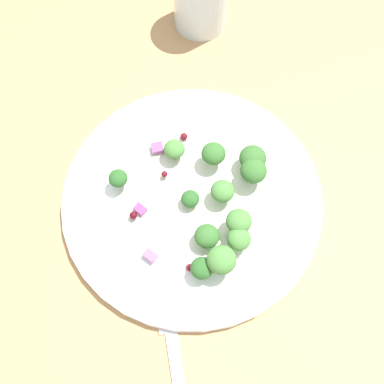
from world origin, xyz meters
TOP-DOWN VIEW (x-y plane):
  - ground_plane at (0.00, 0.00)cm, footprint 180.00×180.00cm
  - plate at (-0.63, 1.20)cm, footprint 28.31×28.31cm
  - dressing_pool at (-0.63, 1.20)cm, footprint 16.42×16.42cm
  - broccoli_floret_0 at (-6.02, -5.05)cm, footprint 2.98×2.98cm
  - broccoli_floret_1 at (-3.12, -5.55)cm, footprint 2.47×2.47cm
  - broccoli_floret_2 at (-7.45, -3.67)cm, footprint 2.31×2.31cm
  - broccoli_floret_3 at (4.26, -3.53)cm, footprint 2.84×2.84cm
  - broccoli_floret_4 at (-1.53, -4.70)cm, footprint 2.66×2.66cm
  - broccoli_floret_5 at (4.12, 1.18)cm, footprint 2.64×2.64cm
  - broccoli_floret_6 at (-4.26, -2.53)cm, footprint 2.60×2.60cm
  - broccoli_floret_7 at (0.78, -1.67)cm, footprint 2.53×2.53cm
  - broccoli_floret_8 at (-3.20, 8.75)cm, footprint 2.06×2.06cm
  - broccoli_floret_9 at (-1.34, 1.02)cm, footprint 1.96×1.96cm
  - broccoli_floret_10 at (5.76, -2.73)cm, footprint 2.95×2.95cm
  - broccoli_floret_11 at (2.77, 5.28)cm, footprint 2.32×2.32cm
  - cranberry_0 at (5.30, 5.52)cm, footprint 0.84×0.84cm
  - cranberry_1 at (0.40, 4.97)cm, footprint 0.71×0.71cm
  - cranberry_2 at (-5.72, 5.42)cm, footprint 0.83×0.83cm
  - cranberry_3 at (3.06, 6.40)cm, footprint 0.70×0.70cm
  - cranberry_4 at (-7.65, -2.41)cm, footprint 0.79×0.79cm
  - onion_bit_0 at (-4.68, 5.25)cm, footprint 1.17×1.43cm
  - onion_bit_1 at (-8.55, 1.71)cm, footprint 1.16×1.50cm
  - onion_bit_2 at (2.52, 7.37)cm, footprint 1.79×1.80cm
  - fork at (-17.53, -6.64)cm, footprint 15.65×13.03cm

SIDE VIEW (x-z plane):
  - ground_plane at x=0.00cm, z-range -2.00..0.00cm
  - fork at x=-17.53cm, z-range 0.00..0.50cm
  - plate at x=-0.63cm, z-range 0.01..1.71cm
  - dressing_pool at x=-0.63cm, z-range 1.20..1.40cm
  - cranberry_4 at x=-7.65cm, z-range 1.22..2.02cm
  - onion_bit_0 at x=-4.68cm, z-range 1.56..2.01cm
  - cranberry_0 at x=5.30cm, z-range 1.39..2.23cm
  - onion_bit_1 at x=-8.55cm, z-range 1.53..2.10cm
  - cranberry_3 at x=3.06cm, z-range 1.52..2.22cm
  - onion_bit_2 at x=2.52cm, z-range 1.69..2.21cm
  - cranberry_2 at x=-5.72cm, z-range 1.69..2.52cm
  - cranberry_1 at x=0.40cm, z-range 1.80..2.50cm
  - broccoli_floret_9 at x=-1.34cm, z-range 1.51..3.49cm
  - broccoli_floret_6 at x=-4.26cm, z-range 1.49..4.12cm
  - broccoli_floret_2 at x=-7.45cm, z-range 1.70..4.05cm
  - broccoli_floret_11 at x=2.77cm, z-range 1.84..4.19cm
  - broccoli_floret_8 at x=-3.20cm, z-range 2.06..4.15cm
  - broccoli_floret_7 at x=0.78cm, z-range 1.92..4.48cm
  - broccoli_floret_1 at x=-3.12cm, z-range 2.05..4.54cm
  - broccoli_floret_10 at x=5.76cm, z-range 1.83..4.82cm
  - broccoli_floret_5 at x=4.12cm, z-range 2.13..4.81cm
  - broccoli_floret_4 at x=-1.53cm, z-range 2.19..4.89cm
  - broccoli_floret_3 at x=4.26cm, z-range 2.19..5.06cm
  - broccoli_floret_0 at x=-6.02cm, z-range 2.25..5.27cm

